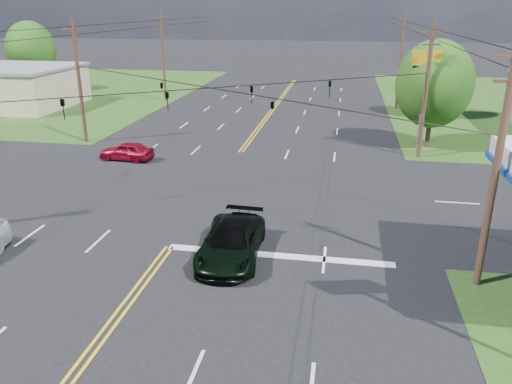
% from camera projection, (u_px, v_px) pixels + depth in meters
% --- Properties ---
extents(ground, '(280.00, 280.00, 0.00)m').
position_uv_depth(ground, '(214.00, 188.00, 30.10)').
color(ground, black).
rests_on(ground, ground).
extents(grass_nw, '(46.00, 48.00, 0.03)m').
position_uv_depth(grass_nw, '(16.00, 90.00, 65.33)').
color(grass_nw, '#264616').
rests_on(grass_nw, ground).
extents(stop_bar, '(10.00, 0.50, 0.02)m').
position_uv_depth(stop_bar, '(278.00, 256.00, 21.91)').
color(stop_bar, silver).
rests_on(stop_bar, ground).
extents(pole_se, '(1.60, 0.28, 9.50)m').
position_uv_depth(pole_se, '(497.00, 165.00, 17.97)').
color(pole_se, '#40261B').
rests_on(pole_se, ground).
extents(pole_nw, '(1.60, 0.28, 9.50)m').
position_uv_depth(pole_nw, '(79.00, 80.00, 38.81)').
color(pole_nw, '#40261B').
rests_on(pole_nw, ground).
extents(pole_ne, '(1.60, 0.28, 9.50)m').
position_uv_depth(pole_ne, '(426.00, 89.00, 34.58)').
color(pole_ne, '#40261B').
rests_on(pole_ne, ground).
extents(pole_left_far, '(1.60, 0.28, 10.00)m').
position_uv_depth(pole_left_far, '(163.00, 55.00, 56.26)').
color(pole_left_far, '#40261B').
rests_on(pole_left_far, ground).
extents(pole_right_far, '(1.60, 0.28, 10.00)m').
position_uv_depth(pole_right_far, '(401.00, 59.00, 52.03)').
color(pole_right_far, '#40261B').
rests_on(pole_right_far, ground).
extents(span_wire_signals, '(26.00, 18.00, 1.13)m').
position_uv_depth(span_wire_signals, '(211.00, 88.00, 28.01)').
color(span_wire_signals, black).
rests_on(span_wire_signals, ground).
extents(power_lines, '(26.04, 100.00, 0.64)m').
position_uv_depth(power_lines, '(199.00, 42.00, 25.26)').
color(power_lines, black).
rests_on(power_lines, ground).
extents(tree_right_a, '(5.70, 5.70, 8.18)m').
position_uv_depth(tree_right_a, '(434.00, 84.00, 37.21)').
color(tree_right_a, '#40261B').
rests_on(tree_right_a, ground).
extents(tree_right_b, '(4.94, 4.94, 7.09)m').
position_uv_depth(tree_right_b, '(441.00, 74.00, 48.10)').
color(tree_right_b, '#40261B').
rests_on(tree_right_b, ground).
extents(tree_far_l, '(6.08, 6.08, 8.72)m').
position_uv_depth(tree_far_l, '(31.00, 50.00, 63.03)').
color(tree_far_l, '#40261B').
rests_on(tree_far_l, ground).
extents(pickup_dkgreen, '(2.67, 5.42, 1.48)m').
position_uv_depth(pickup_dkgreen, '(231.00, 242.00, 21.51)').
color(pickup_dkgreen, black).
rests_on(pickup_dkgreen, ground).
extents(suv_black, '(2.33, 5.22, 1.49)m').
position_uv_depth(suv_black, '(231.00, 242.00, 21.51)').
color(suv_black, black).
rests_on(suv_black, ground).
extents(sedan_red, '(3.93, 1.80, 1.31)m').
position_uv_depth(sedan_red, '(126.00, 151.00, 35.46)').
color(sedan_red, maroon).
rests_on(sedan_red, ground).
extents(polesign_ne, '(2.08, 0.62, 7.51)m').
position_uv_depth(polesign_ne, '(425.00, 75.00, 35.21)').
color(polesign_ne, '#A5A5AA').
rests_on(polesign_ne, ground).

